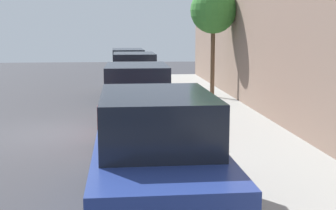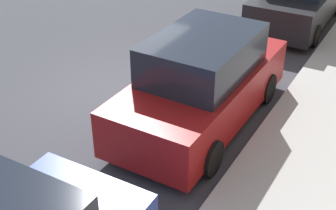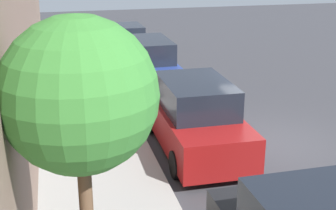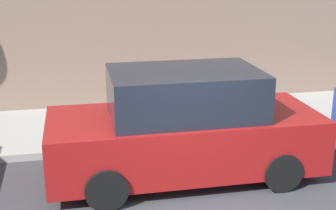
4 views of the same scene
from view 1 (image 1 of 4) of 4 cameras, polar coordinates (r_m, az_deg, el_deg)
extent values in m
plane|color=#38383D|center=(13.85, -13.15, -3.39)|extent=(60.00, 60.00, 0.00)
cube|color=#9E9E99|center=(14.06, 7.40, -2.72)|extent=(2.96, 32.00, 0.15)
cube|color=navy|center=(7.59, -1.37, -8.14)|extent=(1.99, 4.81, 0.96)
cube|color=black|center=(7.37, -1.40, -1.60)|extent=(1.74, 2.61, 0.80)
cylinder|color=black|center=(9.12, -7.95, -7.85)|extent=(0.22, 0.60, 0.60)
cylinder|color=black|center=(9.22, 3.77, -7.58)|extent=(0.22, 0.60, 0.60)
cube|color=maroon|center=(13.41, -3.79, -0.53)|extent=(2.01, 4.82, 0.96)
cube|color=black|center=(13.29, -3.83, 3.21)|extent=(1.75, 2.62, 0.80)
cylinder|color=black|center=(14.94, -7.53, -0.97)|extent=(0.22, 0.69, 0.69)
cylinder|color=black|center=(14.99, -0.41, -0.85)|extent=(0.22, 0.69, 0.69)
cylinder|color=black|center=(12.03, -7.99, -3.46)|extent=(0.22, 0.69, 0.69)
cylinder|color=black|center=(12.09, 0.87, -3.30)|extent=(0.22, 0.69, 0.69)
cube|color=black|center=(20.01, -4.12, 2.68)|extent=(2.00, 4.82, 0.96)
cube|color=black|center=(19.93, -4.15, 5.19)|extent=(1.75, 2.61, 0.80)
cylinder|color=black|center=(21.53, -6.69, 2.08)|extent=(0.22, 0.64, 0.64)
cylinder|color=black|center=(21.57, -1.74, 2.16)|extent=(0.22, 0.64, 0.64)
cylinder|color=black|center=(18.58, -6.85, 0.96)|extent=(0.22, 0.64, 0.64)
cylinder|color=black|center=(18.63, -1.13, 1.04)|extent=(0.22, 0.64, 0.64)
cube|color=#B7BABF|center=(26.12, -4.89, 4.06)|extent=(2.00, 4.94, 0.84)
cube|color=black|center=(26.06, -4.92, 5.90)|extent=(1.73, 3.13, 0.84)
cylinder|color=black|center=(27.66, -6.79, 3.64)|extent=(0.22, 0.64, 0.64)
cylinder|color=black|center=(27.68, -3.06, 3.70)|extent=(0.22, 0.64, 0.64)
cylinder|color=black|center=(24.64, -6.93, 2.97)|extent=(0.22, 0.64, 0.64)
cylinder|color=black|center=(24.67, -2.74, 3.03)|extent=(0.22, 0.64, 0.64)
cylinder|color=brown|center=(19.72, 5.45, 5.43)|extent=(0.18, 0.18, 3.07)
sphere|color=#387F33|center=(19.69, 5.55, 11.42)|extent=(1.91, 1.91, 1.91)
cylinder|color=gold|center=(29.05, -1.61, 4.18)|extent=(0.20, 0.20, 0.55)
sphere|color=gold|center=(29.03, -1.62, 4.82)|extent=(0.18, 0.18, 0.18)
camera|label=2|loc=(7.29, 32.55, 28.40)|focal=50.00mm
camera|label=3|loc=(25.10, 3.76, 14.79)|focal=50.00mm
camera|label=4|loc=(16.80, -31.57, 10.69)|focal=50.00mm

